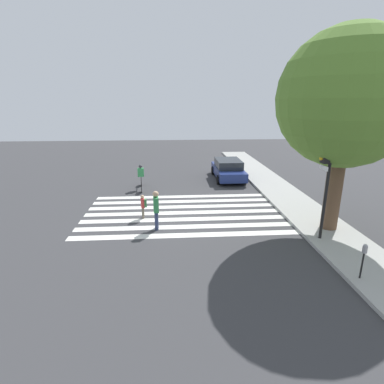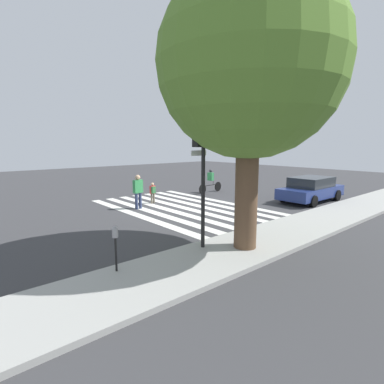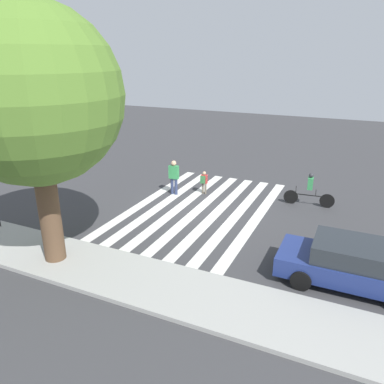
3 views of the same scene
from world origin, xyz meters
TOP-DOWN VIEW (x-y plane):
  - ground_plane at (0.00, 0.00)m, footprint 60.00×60.00m
  - sidewalk_curb at (0.00, 6.25)m, footprint 36.00×2.50m
  - crosswalk_stripes at (0.00, 0.00)m, footprint 5.92×10.00m
  - traffic_light at (3.64, 5.39)m, footprint 0.60×0.50m
  - parking_meter at (6.55, 5.40)m, footprint 0.15×0.15m
  - street_tree at (2.63, 6.39)m, footprint 5.46×5.46m
  - pedestrian_child_with_backpack at (1.95, -1.26)m, footprint 0.51×0.27m
  - pedestrian_adult_tall_backpack at (0.59, -1.96)m, footprint 0.35×0.31m
  - cyclist_far_lane at (-4.55, -2.55)m, footprint 2.32×0.42m
  - car_parked_far_curb at (-6.79, 3.60)m, footprint 4.58×2.06m

SIDE VIEW (x-z plane):
  - ground_plane at x=0.00m, z-range 0.00..0.00m
  - crosswalk_stripes at x=0.00m, z-range 0.00..0.01m
  - sidewalk_curb at x=0.00m, z-range 0.00..0.14m
  - pedestrian_adult_tall_backpack at x=0.59m, z-range 0.10..1.29m
  - car_parked_far_curb at x=-6.79m, z-range 0.02..1.46m
  - cyclist_far_lane at x=-4.55m, z-range 0.06..1.68m
  - parking_meter at x=6.55m, z-range 0.33..1.66m
  - pedestrian_child_with_backpack at x=1.95m, z-range 0.12..1.90m
  - traffic_light at x=3.64m, z-range 0.87..5.18m
  - street_tree at x=2.63m, z-range 1.41..9.78m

